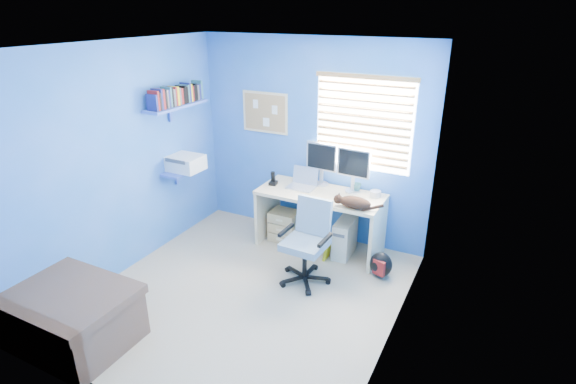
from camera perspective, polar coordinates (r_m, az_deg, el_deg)
The scene contains 23 objects.
floor at distance 4.86m, azimuth -5.18°, elevation -12.76°, with size 3.00×3.20×0.00m, color tan.
ceiling at distance 3.98m, azimuth -6.49°, elevation 18.06°, with size 3.00×3.20×0.00m, color white.
wall_back at distance 5.60m, azimuth 3.05°, elevation 6.44°, with size 3.00×0.01×2.50m, color blue.
wall_front at distance 3.18m, azimuth -21.50°, elevation -8.44°, with size 3.00×0.01×2.50m, color blue.
wall_left at distance 5.19m, azimuth -19.92°, elevation 3.77°, with size 0.01×3.20×2.50m, color blue.
wall_right at distance 3.73m, azimuth 14.11°, elevation -2.77°, with size 0.01×3.20×2.50m, color blue.
desk at distance 5.52m, azimuth 4.06°, elevation -3.65°, with size 1.50×0.65×0.74m, color #CFB37F.
laptop at distance 5.47m, azimuth 1.70°, elevation 1.62°, with size 0.33×0.26×0.22m, color silver.
monitor_left at distance 5.53m, azimuth 4.32°, elevation 3.56°, with size 0.40×0.12×0.54m, color silver.
monitor_right at distance 5.34m, azimuth 8.33°, elevation 2.70°, with size 0.40×0.12×0.54m, color silver.
phone at distance 5.58m, azimuth -1.90°, elevation 1.77°, with size 0.09×0.11×0.17m, color black.
mug at distance 5.44m, azimuth 8.72°, elevation 0.56°, with size 0.10×0.09×0.10m, color #2B6369.
cd_spindle at distance 5.34m, azimuth 11.04°, elevation -0.19°, with size 0.13×0.13×0.07m, color silver.
cat at distance 4.99m, azimuth 8.50°, elevation -1.33°, with size 0.36×0.19×0.13m, color black.
tower_pc at distance 5.47m, azimuth 7.22°, elevation -5.74°, with size 0.19×0.44×0.45m, color beige.
drawer_boxes at distance 5.76m, azimuth -0.45°, elevation -4.28°, with size 0.35×0.28×0.41m, color tan.
yellow_book at distance 5.40m, azimuth 5.03°, elevation -7.33°, with size 0.03×0.17×0.24m, color yellow.
backpack at distance 5.15m, azimuth 11.71°, elevation -9.00°, with size 0.25×0.19×0.30m, color black.
bed_corner at distance 4.56m, azimuth -25.96°, elevation -13.95°, with size 1.09×0.77×0.52m, color #4D382B.
office_chair at distance 4.90m, azimuth 2.40°, elevation -7.61°, with size 0.55×0.55×0.91m.
window_blinds at distance 5.28m, azimuth 9.50°, elevation 8.51°, with size 1.15×0.05×1.10m.
corkboard at distance 5.80m, azimuth -2.93°, elevation 10.05°, with size 0.64×0.02×0.52m.
wall_shelves at distance 5.56m, azimuth -13.59°, elevation 7.67°, with size 0.42×0.90×1.05m.
Camera 1 is at (2.17, -3.33, 2.80)m, focal length 28.00 mm.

